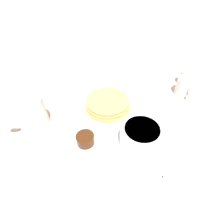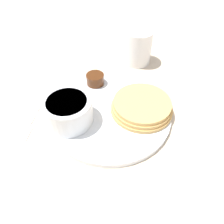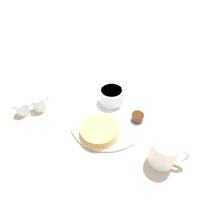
# 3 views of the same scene
# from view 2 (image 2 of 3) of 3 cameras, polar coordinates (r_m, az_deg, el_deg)

# --- Properties ---
(ground_plane) EXTENTS (4.00, 4.00, 0.00)m
(ground_plane) POSITION_cam_2_polar(r_m,az_deg,el_deg) (0.52, -0.61, -0.66)
(ground_plane) COLOR #C6B299
(plate) EXTENTS (0.28, 0.28, 0.01)m
(plate) POSITION_cam_2_polar(r_m,az_deg,el_deg) (0.51, -0.62, -0.20)
(plate) COLOR white
(plate) RESTS_ON ground_plane
(pancake_stack) EXTENTS (0.14, 0.14, 0.03)m
(pancake_stack) POSITION_cam_2_polar(r_m,az_deg,el_deg) (0.50, 7.78, 1.56)
(pancake_stack) COLOR tan
(pancake_stack) RESTS_ON plate
(bowl) EXTENTS (0.10, 0.10, 0.06)m
(bowl) POSITION_cam_2_polar(r_m,az_deg,el_deg) (0.47, -11.28, 0.06)
(bowl) COLOR white
(bowl) RESTS_ON plate
(syrup_cup) EXTENTS (0.05, 0.05, 0.03)m
(syrup_cup) POSITION_cam_2_polar(r_m,az_deg,el_deg) (0.57, -4.40, 8.54)
(syrup_cup) COLOR #47230F
(syrup_cup) RESTS_ON plate
(butter_ramekin) EXTENTS (0.04, 0.04, 0.04)m
(butter_ramekin) POSITION_cam_2_polar(r_m,az_deg,el_deg) (0.49, -13.60, -0.31)
(butter_ramekin) COLOR white
(butter_ramekin) RESTS_ON plate
(coffee_mug) EXTENTS (0.08, 0.11, 0.10)m
(coffee_mug) POSITION_cam_2_polar(r_m,az_deg,el_deg) (0.67, 6.61, 16.65)
(coffee_mug) COLOR white
(coffee_mug) RESTS_ON ground_plane
(fork) EXTENTS (0.08, 0.14, 0.00)m
(fork) POSITION_cam_2_polar(r_m,az_deg,el_deg) (0.53, -20.34, -2.09)
(fork) COLOR silver
(fork) RESTS_ON ground_plane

